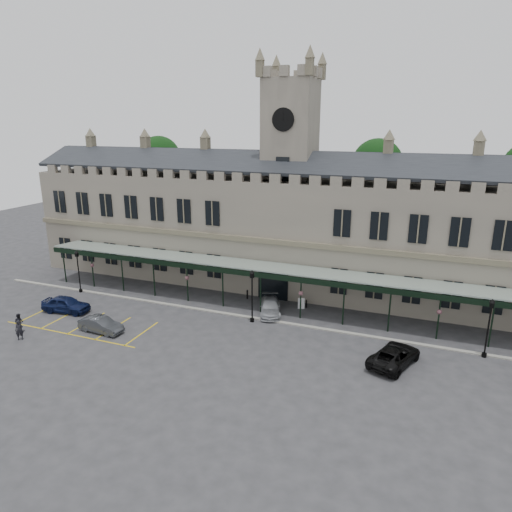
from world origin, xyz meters
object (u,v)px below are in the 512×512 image
(car_van, at_px, (394,356))
(car_left_b, at_px, (101,325))
(traffic_cone, at_px, (389,366))
(lamp_post_right, at_px, (489,323))
(person_a, at_px, (19,330))
(clock_tower, at_px, (290,168))
(lamp_post_mid, at_px, (252,291))
(sign_board, at_px, (301,304))
(person_b, at_px, (19,322))
(station_building, at_px, (288,229))
(car_left_a, at_px, (66,304))
(lamp_post_left, at_px, (78,267))
(car_taxi, at_px, (270,307))

(car_van, bearing_deg, car_left_b, 28.48)
(traffic_cone, relative_size, car_left_b, 0.18)
(lamp_post_right, xyz_separation_m, person_a, (-36.45, -10.91, -2.05))
(clock_tower, distance_m, person_a, 30.10)
(lamp_post_mid, xyz_separation_m, sign_board, (3.40, 4.57, -2.44))
(person_a, xyz_separation_m, person_b, (-1.37, 1.22, -0.03))
(station_building, distance_m, clock_tower, 6.64)
(car_left_a, height_order, car_van, car_left_a)
(traffic_cone, bearing_deg, station_building, 129.31)
(lamp_post_mid, height_order, car_left_b, lamp_post_mid)
(lamp_post_mid, height_order, person_a, lamp_post_mid)
(person_a, bearing_deg, clock_tower, 10.15)
(lamp_post_left, relative_size, car_taxi, 1.00)
(station_building, xyz_separation_m, car_left_b, (-11.50, -17.89, -5.79))
(car_left_a, bearing_deg, person_b, 164.49)
(car_taxi, bearing_deg, clock_tower, 76.35)
(clock_tower, relative_size, car_left_a, 5.33)
(station_building, distance_m, car_van, 20.25)
(car_taxi, distance_m, person_b, 22.54)
(sign_board, bearing_deg, traffic_cone, -60.20)
(lamp_post_left, relative_size, car_left_b, 1.15)
(station_building, relative_size, clock_tower, 2.42)
(car_taxi, bearing_deg, sign_board, 21.26)
(clock_tower, xyz_separation_m, sign_board, (3.48, -6.61, -12.56))
(car_left_a, height_order, car_taxi, car_left_a)
(sign_board, bearing_deg, car_left_a, -172.82)
(clock_tower, height_order, lamp_post_left, clock_tower)
(traffic_cone, relative_size, car_taxi, 0.16)
(station_building, bearing_deg, sign_board, -61.93)
(lamp_post_left, height_order, person_b, lamp_post_left)
(car_taxi, bearing_deg, person_b, -169.02)
(clock_tower, bearing_deg, person_b, -131.83)
(station_building, bearing_deg, car_taxi, -83.45)
(sign_board, relative_size, car_left_a, 0.24)
(clock_tower, distance_m, car_taxi, 15.26)
(lamp_post_mid, distance_m, car_van, 13.54)
(car_left_b, bearing_deg, car_left_a, 71.91)
(sign_board, bearing_deg, person_a, -159.48)
(person_a, distance_m, person_b, 1.84)
(clock_tower, xyz_separation_m, lamp_post_right, (19.52, -10.76, -10.20))
(lamp_post_left, xyz_separation_m, car_van, (33.17, -3.77, -2.07))
(lamp_post_right, height_order, car_taxi, lamp_post_right)
(car_left_b, bearing_deg, lamp_post_right, -73.64)
(car_taxi, relative_size, person_b, 2.83)
(lamp_post_left, distance_m, car_van, 33.45)
(station_building, bearing_deg, person_a, -128.11)
(person_b, bearing_deg, lamp_post_left, -87.61)
(lamp_post_right, xyz_separation_m, car_left_b, (-31.02, -7.22, -2.23))
(sign_board, distance_m, person_a, 25.36)
(traffic_cone, bearing_deg, person_a, -168.50)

